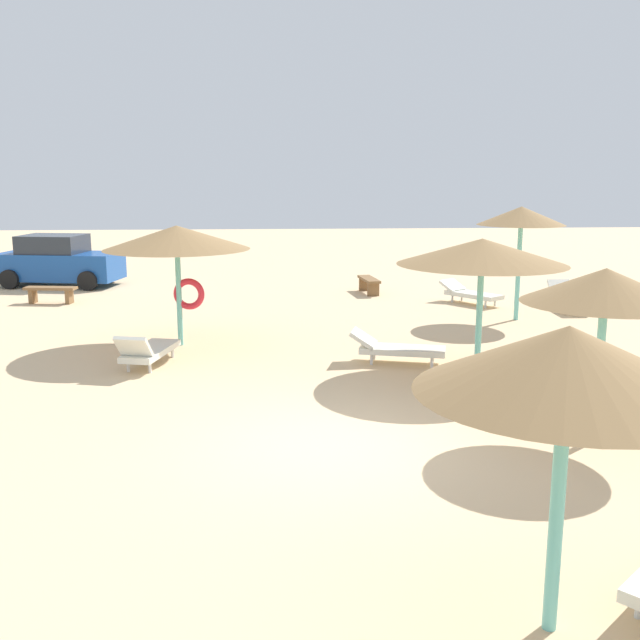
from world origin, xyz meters
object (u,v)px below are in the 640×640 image
parasol_2 (482,252)px  lounger_1 (148,350)px  parasol_3 (567,361)px  lounger_5 (568,299)px  bench_0 (369,282)px  bench_1 (51,292)px  parasol_1 (177,238)px  parasol_4 (605,287)px  lounger_2 (396,348)px  parked_car (59,262)px  parasol_0 (521,217)px  lounger_4 (538,389)px  lounger_0 (470,293)px

parasol_2 → lounger_1: size_ratio=1.63×
parasol_3 → lounger_5: size_ratio=1.38×
bench_0 → bench_1: same height
parasol_1 → parasol_2: 6.54m
lounger_5 → parasol_2: bearing=-124.7°
parasol_1 → parasol_4: size_ratio=1.27×
parasol_4 → lounger_5: bearing=69.9°
lounger_1 → parasol_2: bearing=-7.6°
parasol_3 → lounger_2: (0.15, 8.77, -2.03)m
parasol_2 → lounger_2: 2.61m
lounger_2 → parked_car: 14.61m
parasol_0 → parked_car: bearing=153.6°
parasol_4 → lounger_5: size_ratio=1.32×
lounger_4 → bench_0: size_ratio=1.26×
lounger_2 → bench_0: size_ratio=1.30×
parasol_1 → bench_1: size_ratio=2.07×
parked_car → parasol_4: bearing=-52.5°
parasol_2 → lounger_0: 7.88m
lounger_0 → lounger_2: 7.38m
parasol_3 → lounger_0: bearing=77.4°
lounger_2 → lounger_0: bearing=63.5°
parasol_1 → bench_0: parasol_1 is taller
parasol_4 → parasol_3: bearing=-118.1°
parasol_0 → parasol_2: (-2.42, -4.96, -0.35)m
parasol_3 → parasol_4: bearing=61.9°
lounger_5 → parasol_1: bearing=-160.8°
bench_1 → parasol_3: bearing=-61.4°
parasol_0 → parasol_1: 8.72m
parasol_2 → lounger_2: (-1.45, 0.78, -2.02)m
parasol_1 → lounger_5: parasol_1 is taller
parasol_1 → lounger_4: 8.26m
parasol_3 → lounger_1: size_ratio=1.34×
parasol_0 → bench_1: (-12.85, 3.26, -2.34)m
parasol_4 → lounger_2: 5.34m
parasol_4 → parasol_0: bearing=78.6°
parasol_1 → lounger_0: bearing=31.2°
parasol_2 → bench_1: (-10.43, 8.22, -1.98)m
parasol_4 → lounger_0: parasol_4 is taller
parasol_2 → parasol_4: parasol_2 is taller
parasol_2 → parked_car: parasol_2 is taller
parasol_4 → lounger_0: (1.17, 11.10, -1.93)m
parasol_0 → parked_car: (-13.57, 6.74, -1.86)m
lounger_4 → lounger_5: size_ratio=1.02×
lounger_1 → lounger_5: lounger_1 is taller
parasol_0 → parked_car: size_ratio=0.69×
lounger_4 → lounger_5: bearing=65.1°
parasol_1 → lounger_1: bearing=-103.3°
lounger_5 → bench_1: 14.88m
lounger_2 → lounger_4: same height
lounger_1 → parked_car: 11.85m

